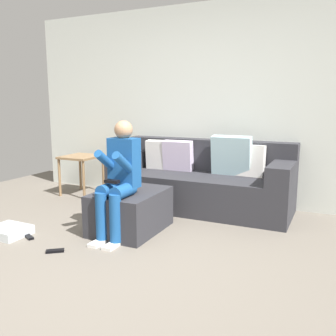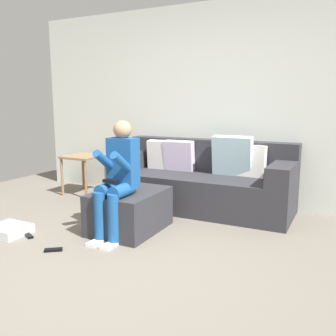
# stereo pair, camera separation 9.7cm
# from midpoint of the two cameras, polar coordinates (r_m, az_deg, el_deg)

# --- Properties ---
(ground_plane) EXTENTS (6.92, 6.92, 0.00)m
(ground_plane) POSITION_cam_midpoint_polar(r_m,az_deg,el_deg) (3.03, -9.85, -15.60)
(ground_plane) COLOR #6B6359
(wall_back) EXTENTS (5.33, 0.10, 2.55)m
(wall_back) POSITION_cam_midpoint_polar(r_m,az_deg,el_deg) (4.91, 7.04, 9.71)
(wall_back) COLOR silver
(wall_back) RESTS_ON ground_plane
(couch_sectional) EXTENTS (2.21, 0.86, 0.92)m
(couch_sectional) POSITION_cam_midpoint_polar(r_m,az_deg,el_deg) (4.59, 5.94, -2.07)
(couch_sectional) COLOR #2D2D33
(couch_sectional) RESTS_ON ground_plane
(ottoman) EXTENTS (0.61, 0.80, 0.42)m
(ottoman) POSITION_cam_midpoint_polar(r_m,az_deg,el_deg) (3.83, -5.27, -6.60)
(ottoman) COLOR #2D2D33
(ottoman) RESTS_ON ground_plane
(person_seated) EXTENTS (0.29, 0.56, 1.14)m
(person_seated) POSITION_cam_midpoint_polar(r_m,az_deg,el_deg) (3.56, -7.09, -1.28)
(person_seated) COLOR #194C8C
(person_seated) RESTS_ON ground_plane
(storage_bin) EXTENTS (0.38, 0.34, 0.09)m
(storage_bin) POSITION_cam_midpoint_polar(r_m,az_deg,el_deg) (4.06, -22.83, -8.84)
(storage_bin) COLOR silver
(storage_bin) RESTS_ON ground_plane
(side_table) EXTENTS (0.48, 0.52, 0.56)m
(side_table) POSITION_cam_midpoint_polar(r_m,az_deg,el_deg) (5.40, -12.45, 0.97)
(side_table) COLOR olive
(side_table) RESTS_ON ground_plane
(remote_near_ottoman) EXTENTS (0.16, 0.14, 0.02)m
(remote_near_ottoman) POSITION_cam_midpoint_polar(r_m,az_deg,el_deg) (3.50, -16.59, -12.08)
(remote_near_ottoman) COLOR black
(remote_near_ottoman) RESTS_ON ground_plane
(remote_by_storage_bin) EXTENTS (0.18, 0.12, 0.02)m
(remote_by_storage_bin) POSITION_cam_midpoint_polar(r_m,az_deg,el_deg) (3.93, -20.21, -9.77)
(remote_by_storage_bin) COLOR black
(remote_by_storage_bin) RESTS_ON ground_plane
(remote_under_side_table) EXTENTS (0.14, 0.12, 0.02)m
(remote_under_side_table) POSITION_cam_midpoint_polar(r_m,az_deg,el_deg) (4.31, -21.33, -8.11)
(remote_under_side_table) COLOR black
(remote_under_side_table) RESTS_ON ground_plane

